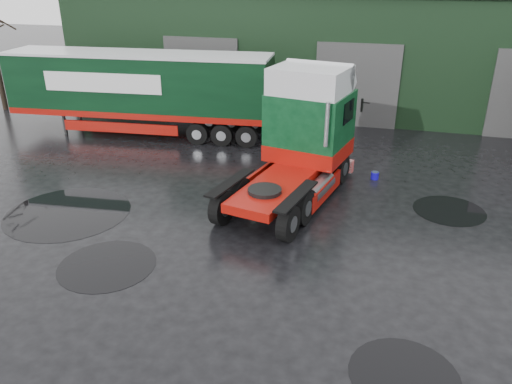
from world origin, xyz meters
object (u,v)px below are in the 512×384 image
at_px(tree_back_b, 492,20).
at_px(trailer_left, 140,94).
at_px(tree_back_a, 274,1).
at_px(warehouse, 367,44).
at_px(wash_bucket, 375,176).
at_px(hero_tractor, 288,141).

bearing_deg(tree_back_b, trailer_left, -131.19).
height_order(trailer_left, tree_back_a, tree_back_a).
height_order(warehouse, trailer_left, warehouse).
relative_size(trailer_left, tree_back_a, 1.29).
height_order(wash_bucket, tree_back_b, tree_back_b).
distance_m(hero_tractor, wash_bucket, 4.41).
xyz_separation_m(warehouse, trailer_left, (-9.50, -10.00, -1.25)).
bearing_deg(tree_back_b, warehouse, -128.66).
xyz_separation_m(trailer_left, tree_back_a, (1.50, 20.00, 2.85)).
bearing_deg(warehouse, hero_tractor, -95.06).
relative_size(hero_tractor, tree_back_b, 0.92).
relative_size(warehouse, tree_back_a, 3.41).
bearing_deg(trailer_left, wash_bucket, -109.17).
bearing_deg(tree_back_b, hero_tractor, -110.18).
bearing_deg(hero_tractor, trailer_left, 157.59).
distance_m(hero_tractor, tree_back_a, 26.48).
xyz_separation_m(hero_tractor, tree_back_a, (-6.63, 25.50, 2.62)).
height_order(trailer_left, wash_bucket, trailer_left).
distance_m(wash_bucket, tree_back_a, 25.04).
bearing_deg(trailer_left, warehouse, -48.63).
bearing_deg(trailer_left, tree_back_b, -46.28).
bearing_deg(hero_tractor, warehouse, 96.62).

